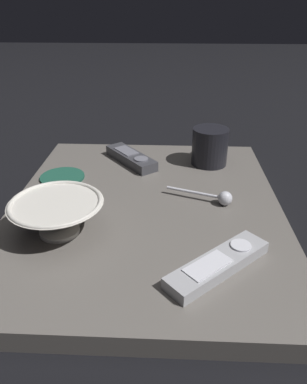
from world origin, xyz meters
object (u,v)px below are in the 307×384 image
coffee_mug (210,146)px  tv_remote_far (218,264)px  drink_coaster (62,177)px  cereal_bowl (57,215)px  teaspoon (220,197)px  tv_remote_near (131,158)px

coffee_mug → tv_remote_far: 0.41m
coffee_mug → drink_coaster: coffee_mug is taller
cereal_bowl → tv_remote_far: size_ratio=0.95×
coffee_mug → teaspoon: coffee_mug is taller
tv_remote_near → drink_coaster: size_ratio=1.58×
cereal_bowl → tv_remote_far: (-0.27, 0.09, -0.03)m
teaspoon → drink_coaster: (0.35, -0.10, -0.01)m
coffee_mug → drink_coaster: bearing=16.2°
teaspoon → tv_remote_near: teaspoon is taller
tv_remote_near → tv_remote_far: tv_remote_near is taller
teaspoon → tv_remote_far: (0.03, 0.20, -0.00)m
coffee_mug → teaspoon: (-0.01, 0.20, -0.03)m
coffee_mug → drink_coaster: 0.36m
cereal_bowl → tv_remote_near: 0.33m
teaspoon → drink_coaster: bearing=-16.1°
coffee_mug → drink_coaster: (0.35, 0.10, -0.04)m
tv_remote_far → drink_coaster: (0.32, -0.30, -0.01)m
drink_coaster → tv_remote_far: bearing=136.8°
teaspoon → tv_remote_far: size_ratio=0.76×
tv_remote_near → coffee_mug: bearing=-178.6°
teaspoon → tv_remote_near: bearing=-44.5°
cereal_bowl → coffee_mug: coffee_mug is taller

